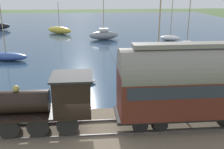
% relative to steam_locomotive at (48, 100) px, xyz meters
% --- Properties ---
extents(ground_plane, '(200.00, 200.00, 0.00)m').
position_rel_steam_locomotive_xyz_m(ground_plane, '(-0.27, -2.27, -2.36)').
color(ground_plane, '#476033').
extents(harbor_water, '(80.00, 80.00, 0.01)m').
position_rel_steam_locomotive_xyz_m(harbor_water, '(42.93, -2.27, -2.36)').
color(harbor_water, '#2D4760').
rests_on(harbor_water, ground).
extents(rail_embankment, '(5.26, 56.00, 0.57)m').
position_rel_steam_locomotive_xyz_m(rail_embankment, '(0.00, -2.27, -2.14)').
color(rail_embankment, '#756651').
rests_on(rail_embankment, ground).
extents(steam_locomotive, '(2.24, 6.22, 3.74)m').
position_rel_steam_locomotive_xyz_m(steam_locomotive, '(0.00, 0.00, 0.00)').
color(steam_locomotive, black).
rests_on(steam_locomotive, rail_embankment).
extents(passenger_coach, '(2.60, 8.92, 4.77)m').
position_rel_steam_locomotive_xyz_m(passenger_coach, '(-0.00, -8.16, 0.79)').
color(passenger_coach, black).
rests_on(passenger_coach, rail_embankment).
extents(sailboat_gray, '(2.37, 5.07, 7.80)m').
position_rel_steam_locomotive_xyz_m(sailboat_gray, '(30.14, -4.85, -1.58)').
color(sailboat_gray, gray).
rests_on(sailboat_gray, harbor_water).
extents(sailboat_red, '(1.77, 6.20, 8.02)m').
position_rel_steam_locomotive_xyz_m(sailboat_red, '(6.86, -7.85, -1.82)').
color(sailboat_red, '#B72D23').
rests_on(sailboat_red, harbor_water).
extents(sailboat_yellow, '(4.19, 5.29, 5.87)m').
position_rel_steam_locomotive_xyz_m(sailboat_yellow, '(37.00, 3.13, -1.69)').
color(sailboat_yellow, gold).
rests_on(sailboat_yellow, harbor_water).
extents(sailboat_white, '(2.49, 3.54, 7.30)m').
position_rel_steam_locomotive_xyz_m(sailboat_white, '(28.26, -15.65, -1.88)').
color(sailboat_white, white).
rests_on(sailboat_white, harbor_water).
extents(sailboat_blue, '(2.78, 5.48, 7.03)m').
position_rel_steam_locomotive_xyz_m(sailboat_blue, '(17.79, 7.47, -1.86)').
color(sailboat_blue, '#335199').
rests_on(sailboat_blue, harbor_water).
extents(sailboat_navy, '(3.08, 4.25, 8.82)m').
position_rel_steam_locomotive_xyz_m(sailboat_navy, '(19.32, -15.05, -1.70)').
color(sailboat_navy, '#192347').
rests_on(sailboat_navy, harbor_water).
extents(rowboat_near_shore, '(1.70, 2.54, 0.37)m').
position_rel_steam_locomotive_xyz_m(rowboat_near_shore, '(8.61, -1.72, -2.17)').
color(rowboat_near_shore, '#B7B2A3').
rests_on(rowboat_near_shore, harbor_water).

